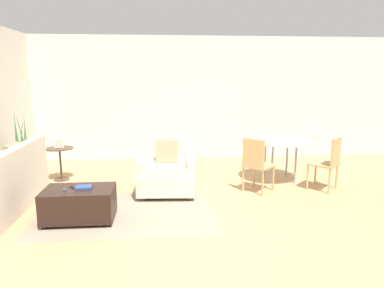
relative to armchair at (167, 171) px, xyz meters
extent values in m
plane|color=tan|center=(0.37, -1.48, -0.34)|extent=(20.00, 20.00, 0.00)
cube|color=silver|center=(0.37, 2.37, 1.04)|extent=(12.00, 0.06, 2.75)
cube|color=gray|center=(-0.58, -0.86, -0.33)|extent=(2.40, 1.64, 0.00)
cube|color=brown|center=(-0.58, -1.48, -0.33)|extent=(2.35, 0.06, 0.00)
cube|color=brown|center=(-0.58, -1.28, -0.33)|extent=(2.35, 0.06, 0.00)
cube|color=brown|center=(-0.58, -1.07, -0.33)|extent=(2.35, 0.06, 0.00)
cube|color=brown|center=(-0.58, -0.86, -0.33)|extent=(2.35, 0.06, 0.00)
cube|color=brown|center=(-0.58, -0.66, -0.33)|extent=(2.35, 0.06, 0.00)
cube|color=brown|center=(-0.58, -0.45, -0.33)|extent=(2.35, 0.06, 0.00)
cube|color=brown|center=(-0.58, -0.25, -0.33)|extent=(2.35, 0.06, 0.00)
cube|color=beige|center=(-2.07, -0.67, 0.32)|extent=(0.14, 1.98, 0.51)
cube|color=beige|center=(-2.42, 0.26, 0.20)|extent=(0.78, 0.12, 0.26)
cube|color=#8E7F5B|center=(-2.34, -0.23, 0.35)|extent=(0.19, 0.40, 0.41)
cube|color=beige|center=(0.00, -0.05, -0.11)|extent=(0.95, 1.00, 0.33)
cube|color=beige|center=(-0.01, -0.08, 0.10)|extent=(0.70, 0.87, 0.10)
cube|color=beige|center=(0.02, 0.37, 0.29)|extent=(0.90, 0.18, 0.48)
cube|color=beige|center=(-0.39, -0.02, 0.15)|extent=(0.18, 0.88, 0.20)
cube|color=beige|center=(0.38, -0.07, 0.15)|extent=(0.18, 0.88, 0.20)
cylinder|color=brown|center=(-0.39, -0.42, -0.31)|extent=(0.05, 0.05, 0.06)
cylinder|color=brown|center=(0.34, -0.46, -0.31)|extent=(0.05, 0.05, 0.06)
cylinder|color=brown|center=(-0.34, 0.37, -0.31)|extent=(0.05, 0.05, 0.06)
cylinder|color=brown|center=(0.39, 0.32, -0.31)|extent=(0.05, 0.05, 0.06)
cube|color=#8E7F5B|center=(0.00, 0.07, 0.31)|extent=(0.37, 0.23, 0.37)
cube|color=black|center=(-1.16, -1.08, -0.10)|extent=(0.90, 0.56, 0.40)
cylinder|color=black|center=(-1.56, -1.31, -0.32)|extent=(0.04, 0.04, 0.04)
cylinder|color=black|center=(-0.76, -1.31, -0.32)|extent=(0.04, 0.04, 0.04)
cylinder|color=black|center=(-1.56, -0.85, -0.32)|extent=(0.04, 0.04, 0.04)
cylinder|color=black|center=(-0.76, -0.85, -0.32)|extent=(0.04, 0.04, 0.04)
cube|color=#2D478C|center=(-1.10, -1.06, 0.11)|extent=(0.22, 0.17, 0.03)
cube|color=#333338|center=(-1.33, -1.10, 0.11)|extent=(0.08, 0.14, 0.01)
cube|color=black|center=(-1.25, -1.03, 0.11)|extent=(0.11, 0.13, 0.01)
cylinder|color=brown|center=(-2.55, 0.75, -0.17)|extent=(0.41, 0.41, 0.32)
cylinder|color=black|center=(-2.55, 0.75, -0.02)|extent=(0.37, 0.37, 0.02)
cone|color=#387A42|center=(-2.48, 0.77, 0.46)|extent=(0.05, 0.09, 0.95)
cone|color=#387A42|center=(-2.53, 0.79, 0.35)|extent=(0.13, 0.10, 0.73)
cone|color=#387A42|center=(-2.59, 0.84, 0.41)|extent=(0.15, 0.10, 0.85)
cone|color=#387A42|center=(-2.65, 0.76, 0.48)|extent=(0.05, 0.10, 0.98)
cone|color=#387A42|center=(-2.59, 0.70, 0.44)|extent=(0.12, 0.10, 0.91)
cone|color=#387A42|center=(-2.50, 0.67, 0.47)|extent=(0.17, 0.12, 0.96)
cylinder|color=#4C3828|center=(-1.93, 0.80, 0.25)|extent=(0.49, 0.49, 0.02)
cylinder|color=#4C3828|center=(-1.93, 0.80, -0.04)|extent=(0.04, 0.04, 0.56)
cylinder|color=#4C3828|center=(-1.93, 0.80, -0.33)|extent=(0.27, 0.27, 0.02)
cube|color=silver|center=(-1.93, 0.80, 0.35)|extent=(0.17, 0.05, 0.17)
cube|color=#B2A893|center=(-1.93, 0.79, 0.35)|extent=(0.14, 0.03, 0.14)
cube|color=silver|center=(-1.93, 0.83, 0.31)|extent=(0.02, 0.03, 0.08)
cylinder|color=#99A8AD|center=(2.05, 0.43, 0.39)|extent=(1.09, 1.09, 0.01)
cylinder|color=#99999E|center=(1.84, 0.22, 0.02)|extent=(0.04, 0.04, 0.71)
cylinder|color=#99999E|center=(2.27, 0.22, 0.02)|extent=(0.04, 0.04, 0.71)
cylinder|color=#99999E|center=(1.84, 0.64, 0.02)|extent=(0.04, 0.04, 0.71)
cylinder|color=#99999E|center=(2.27, 0.64, 0.02)|extent=(0.04, 0.04, 0.71)
cube|color=tan|center=(1.51, -0.12, 0.10)|extent=(0.59, 0.59, 0.03)
cube|color=tan|center=(1.37, -0.25, 0.34)|extent=(0.29, 0.29, 0.45)
cylinder|color=tan|center=(1.76, -0.12, -0.13)|extent=(0.03, 0.03, 0.42)
cylinder|color=tan|center=(1.51, 0.14, -0.13)|extent=(0.03, 0.03, 0.42)
cylinder|color=tan|center=(1.51, -0.37, -0.13)|extent=(0.03, 0.03, 0.42)
cylinder|color=tan|center=(1.25, -0.12, -0.13)|extent=(0.03, 0.03, 0.42)
cube|color=tan|center=(2.60, -0.12, 0.10)|extent=(0.59, 0.59, 0.03)
cube|color=tan|center=(2.74, -0.25, 0.34)|extent=(0.29, 0.29, 0.45)
cylinder|color=tan|center=(2.60, 0.14, -0.13)|extent=(0.03, 0.03, 0.42)
cylinder|color=tan|center=(2.35, -0.12, -0.13)|extent=(0.03, 0.03, 0.42)
cylinder|color=tan|center=(2.86, -0.12, -0.13)|extent=(0.03, 0.03, 0.42)
cylinder|color=tan|center=(2.60, -0.37, -0.13)|extent=(0.03, 0.03, 0.42)
camera|label=1|loc=(-0.06, -5.44, 1.54)|focal=32.00mm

